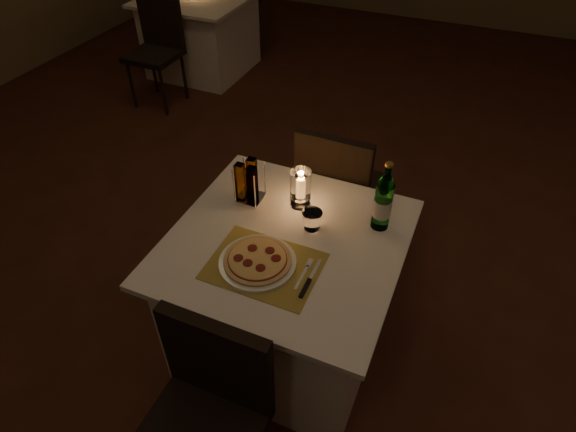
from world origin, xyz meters
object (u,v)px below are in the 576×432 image
at_px(neighbor_table_left, 201,34).
at_px(chair_near, 207,405).
at_px(chair_far, 336,183).
at_px(main_table, 286,294).
at_px(pizza, 257,260).
at_px(water_bottle, 383,202).
at_px(tumbler, 312,220).
at_px(plate, 258,262).
at_px(hurricane_candle, 301,186).

bearing_deg(neighbor_table_left, chair_near, -58.49).
bearing_deg(chair_far, neighbor_table_left, 136.14).
relative_size(main_table, pizza, 3.57).
xyz_separation_m(water_bottle, neighbor_table_left, (-2.48, 2.52, -0.50)).
bearing_deg(main_table, tumbler, 57.00).
bearing_deg(tumbler, pizza, -112.89).
height_order(tumbler, water_bottle, water_bottle).
height_order(water_bottle, neighbor_table_left, water_bottle).
bearing_deg(chair_far, chair_near, -90.00).
relative_size(plate, hurricane_candle, 1.69).
relative_size(plate, neighbor_table_left, 0.32).
bearing_deg(plate, water_bottle, 46.95).
xyz_separation_m(hurricane_candle, neighbor_table_left, (-2.10, 2.52, -0.48)).
distance_m(tumbler, hurricane_candle, 0.18).
bearing_deg(main_table, water_bottle, 35.26).
bearing_deg(chair_far, pizza, -93.20).
relative_size(tumbler, neighbor_table_left, 0.09).
xyz_separation_m(chair_far, neighbor_table_left, (-2.13, 2.05, -0.18)).
distance_m(chair_far, tumbler, 0.65).
distance_m(main_table, plate, 0.42).
relative_size(chair_far, neighbor_table_left, 0.90).
relative_size(plate, pizza, 1.14).
relative_size(chair_near, tumbler, 9.93).
distance_m(pizza, neighbor_table_left, 3.63).
distance_m(chair_near, chair_far, 1.43).
height_order(plate, hurricane_candle, hurricane_candle).
height_order(chair_near, tumbler, chair_near).
bearing_deg(hurricane_candle, water_bottle, -0.06).
bearing_deg(neighbor_table_left, chair_far, -43.86).
height_order(plate, neighbor_table_left, plate).
xyz_separation_m(main_table, tumbler, (0.07, 0.11, 0.41)).
xyz_separation_m(main_table, pizza, (-0.05, -0.18, 0.39)).
distance_m(water_bottle, neighbor_table_left, 3.57).
relative_size(pizza, tumbler, 3.09).
bearing_deg(plate, neighbor_table_left, 125.28).
xyz_separation_m(plate, water_bottle, (0.40, 0.43, 0.13)).
relative_size(chair_near, pizza, 3.21).
relative_size(chair_near, water_bottle, 2.66).
bearing_deg(water_bottle, plate, -133.05).
distance_m(plate, neighbor_table_left, 3.62).
relative_size(tumbler, water_bottle, 0.27).
relative_size(pizza, neighbor_table_left, 0.28).
bearing_deg(water_bottle, chair_far, 126.64).
relative_size(water_bottle, neighbor_table_left, 0.34).
bearing_deg(neighbor_table_left, tumbler, -50.21).
distance_m(main_table, neighbor_table_left, 3.49).
xyz_separation_m(main_table, hurricane_candle, (-0.03, 0.25, 0.48)).
height_order(chair_near, water_bottle, water_bottle).
distance_m(chair_near, tumbler, 0.86).
height_order(plate, pizza, pizza).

